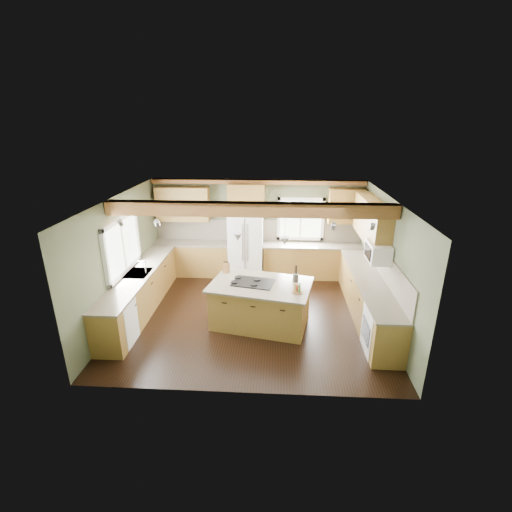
{
  "coord_description": "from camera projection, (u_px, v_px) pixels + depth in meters",
  "views": [
    {
      "loc": [
        0.52,
        -7.24,
        4.11
      ],
      "look_at": [
        0.08,
        0.3,
        1.28
      ],
      "focal_mm": 26.0,
      "sensor_mm": 36.0,
      "label": 1
    }
  ],
  "objects": [
    {
      "name": "upper_cab_back_corner",
      "position": [
        346.0,
        206.0,
        9.6
      ],
      "size": [
        0.9,
        0.35,
        0.9
      ],
      "primitive_type": "cube",
      "color": "brown",
      "rests_on": "wall_back"
    },
    {
      "name": "ceiling_beam",
      "position": [
        250.0,
        209.0,
        7.03
      ],
      "size": [
        5.55,
        0.26,
        0.26
      ],
      "primitive_type": "cube",
      "color": "brown",
      "rests_on": "ceiling"
    },
    {
      "name": "oven",
      "position": [
        382.0,
        332.0,
        6.78
      ],
      "size": [
        0.6,
        0.72,
        0.84
      ],
      "primitive_type": "cube",
      "color": "white",
      "rests_on": "floor"
    },
    {
      "name": "counter_back_right",
      "position": [
        313.0,
        245.0,
        9.89
      ],
      "size": [
        2.66,
        0.64,
        0.04
      ],
      "primitive_type": "cube",
      "color": "brown",
      "rests_on": "base_cab_back_right"
    },
    {
      "name": "window_back",
      "position": [
        301.0,
        219.0,
        9.95
      ],
      "size": [
        1.1,
        0.04,
        1.0
      ],
      "primitive_type": "cube",
      "color": "white",
      "rests_on": "wall_back"
    },
    {
      "name": "ceiling",
      "position": [
        251.0,
        199.0,
        7.32
      ],
      "size": [
        5.6,
        5.6,
        0.0
      ],
      "primitive_type": "plane",
      "rotation": [
        3.14,
        0.0,
        0.0
      ],
      "color": "silver",
      "rests_on": "wall_back"
    },
    {
      "name": "soffit_trim",
      "position": [
        258.0,
        182.0,
        9.59
      ],
      "size": [
        5.55,
        0.2,
        0.1
      ],
      "primitive_type": "cube",
      "color": "brown",
      "rests_on": "ceiling"
    },
    {
      "name": "refrigerator",
      "position": [
        246.0,
        245.0,
        9.92
      ],
      "size": [
        0.9,
        0.74,
        1.8
      ],
      "primitive_type": "cube",
      "color": "white",
      "rests_on": "floor"
    },
    {
      "name": "island_top",
      "position": [
        261.0,
        285.0,
        7.57
      ],
      "size": [
        2.25,
        1.67,
        0.04
      ],
      "primitive_type": "cube",
      "rotation": [
        0.0,
        0.0,
        -0.21
      ],
      "color": "brown",
      "rests_on": "island"
    },
    {
      "name": "base_cab_right",
      "position": [
        367.0,
        299.0,
        7.99
      ],
      "size": [
        0.6,
        3.7,
        0.88
      ],
      "primitive_type": "cube",
      "color": "brown",
      "rests_on": "floor"
    },
    {
      "name": "backsplash_right",
      "position": [
        385.0,
        266.0,
        7.7
      ],
      "size": [
        0.03,
        3.7,
        0.58
      ],
      "primitive_type": "cube",
      "color": "brown",
      "rests_on": "wall_right"
    },
    {
      "name": "window_left",
      "position": [
        122.0,
        245.0,
        7.89
      ],
      "size": [
        0.04,
        1.6,
        1.05
      ],
      "primitive_type": "cube",
      "color": "white",
      "rests_on": "wall_left"
    },
    {
      "name": "utensil_crock",
      "position": [
        296.0,
        278.0,
        7.65
      ],
      "size": [
        0.16,
        0.16,
        0.16
      ],
      "primitive_type": "cylinder",
      "rotation": [
        0.0,
        0.0,
        -0.47
      ],
      "color": "#3B332F",
      "rests_on": "island_top"
    },
    {
      "name": "sink",
      "position": [
        138.0,
        273.0,
        8.1
      ],
      "size": [
        0.5,
        0.65,
        0.03
      ],
      "primitive_type": "cube",
      "color": "#262628",
      "rests_on": "counter_left"
    },
    {
      "name": "island",
      "position": [
        261.0,
        305.0,
        7.73
      ],
      "size": [
        2.1,
        1.52,
        0.88
      ],
      "primitive_type": "cube",
      "rotation": [
        0.0,
        0.0,
        -0.21
      ],
      "color": "brown",
      "rests_on": "floor"
    },
    {
      "name": "floor",
      "position": [
        252.0,
        314.0,
        8.23
      ],
      "size": [
        5.6,
        5.6,
        0.0
      ],
      "primitive_type": "plane",
      "color": "black",
      "rests_on": "ground"
    },
    {
      "name": "wall_back",
      "position": [
        258.0,
        227.0,
        10.11
      ],
      "size": [
        5.6,
        0.0,
        5.6
      ],
      "primitive_type": "plane",
      "rotation": [
        1.57,
        0.0,
        0.0
      ],
      "color": "#4A533A",
      "rests_on": "ground"
    },
    {
      "name": "counter_left",
      "position": [
        138.0,
        274.0,
        8.1
      ],
      "size": [
        0.64,
        3.74,
        0.04
      ],
      "primitive_type": "cube",
      "color": "brown",
      "rests_on": "base_cab_left"
    },
    {
      "name": "wall_right",
      "position": [
        387.0,
        263.0,
        7.63
      ],
      "size": [
        0.0,
        5.0,
        5.0
      ],
      "primitive_type": "plane",
      "rotation": [
        1.57,
        0.0,
        -1.57
      ],
      "color": "#4A533A",
      "rests_on": "ground"
    },
    {
      "name": "cooktop",
      "position": [
        253.0,
        282.0,
        7.6
      ],
      "size": [
        0.92,
        0.71,
        0.02
      ],
      "primitive_type": "cube",
      "rotation": [
        0.0,
        0.0,
        -0.21
      ],
      "color": "black",
      "rests_on": "island_top"
    },
    {
      "name": "base_cab_back_right",
      "position": [
        312.0,
        261.0,
        10.05
      ],
      "size": [
        2.62,
        0.6,
        0.88
      ],
      "primitive_type": "cube",
      "color": "brown",
      "rests_on": "floor"
    },
    {
      "name": "backsplash_back",
      "position": [
        258.0,
        230.0,
        10.13
      ],
      "size": [
        5.58,
        0.03,
        0.58
      ],
      "primitive_type": "cube",
      "color": "brown",
      "rests_on": "wall_back"
    },
    {
      "name": "counter_back_left",
      "position": [
        192.0,
        243.0,
        10.07
      ],
      "size": [
        2.06,
        0.64,
        0.04
      ],
      "primitive_type": "cube",
      "color": "brown",
      "rests_on": "base_cab_back_left"
    },
    {
      "name": "base_cab_left",
      "position": [
        140.0,
        293.0,
        8.26
      ],
      "size": [
        0.6,
        3.7,
        0.88
      ],
      "primitive_type": "cube",
      "color": "brown",
      "rests_on": "floor"
    },
    {
      "name": "counter_right",
      "position": [
        370.0,
        279.0,
        7.83
      ],
      "size": [
        0.64,
        3.74,
        0.04
      ],
      "primitive_type": "cube",
      "color": "brown",
      "rests_on": "base_cab_right"
    },
    {
      "name": "upper_cab_over_fridge",
      "position": [
        246.0,
        197.0,
        9.67
      ],
      "size": [
        0.96,
        0.35,
        0.7
      ],
      "primitive_type": "cube",
      "color": "brown",
      "rests_on": "wall_back"
    },
    {
      "name": "faucet",
      "position": [
        145.0,
        268.0,
        8.04
      ],
      "size": [
        0.02,
        0.02,
        0.28
      ],
      "primitive_type": "cylinder",
      "color": "#B2B2B7",
      "rests_on": "sink"
    },
    {
      "name": "dishwasher",
      "position": [
        117.0,
        323.0,
        7.05
      ],
      "size": [
        0.6,
        0.6,
        0.84
      ],
      "primitive_type": "cube",
      "color": "white",
      "rests_on": "floor"
    },
    {
      "name": "base_cab_back_left",
      "position": [
        193.0,
        259.0,
        10.23
      ],
      "size": [
        2.02,
        0.6,
        0.88
      ],
      "primitive_type": "cube",
      "color": "brown",
      "rests_on": "floor"
    },
    {
      "name": "knife_block",
      "position": [
        226.0,
        268.0,
        8.09
      ],
      "size": [
        0.15,
        0.14,
        0.22
      ],
      "primitive_type": "cube",
      "rotation": [
        0.0,
        0.0,
        -0.35
      ],
      "color": "brown",
      "rests_on": "island_top"
    },
    {
      "name": "bottle_tray",
      "position": [
        297.0,
        288.0,
        7.15
      ],
      "size": [
        0.28,
        0.28,
        0.2
      ],
      "primitive_type": null,
      "rotation": [
        0.0,
        0.0,
        -0.39
      ],
      "color": "brown",
      "rests_on": "island_top"
    },
    {
      "name": "wall_left",
      "position": [
        121.0,
        257.0,
        7.93
      ],
      "size": [
        0.0,
        5.0,
        5.0
      ],
      "primitive_type": "plane",
      "rotation": [
        1.57,
        0.0,
        1.57
      ],
      "color": "#4A533A",
      "rests_on": "ground"
    },
    {
      "name": "pendant_left",
      "position": [
        238.0,
        237.0,
        7.34
      ],
      "size": [
        0.18,
        0.18,
        0.16
      ],
      "primitive_type": "cone",
      "rotation": [
        3.14,
        0.0,
        0.0
      ],
      "color": "#B2B2B7",
      "rests_on": "ceiling"
    },
    {
      "name": "microwave",
      "position": [
        378.0,
        252.0,
        7.5
      ],
      "size": [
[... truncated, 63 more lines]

